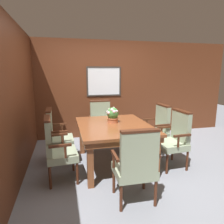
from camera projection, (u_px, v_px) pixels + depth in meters
The scene contains 11 objects.
ground_plane at pixel (120, 167), 3.58m from camera, with size 14.00×14.00×0.00m, color gray.
wall_back at pixel (100, 90), 5.12m from camera, with size 7.20×0.08×2.45m.
wall_left at pixel (15, 103), 2.95m from camera, with size 0.06×7.20×2.45m.
dining_table at pixel (114, 130), 3.57m from camera, with size 1.25×1.51×0.75m.
chair_right_near at pixel (175, 137), 3.52m from camera, with size 0.48×0.58×1.02m.
chair_left_far at pixel (56, 134), 3.69m from camera, with size 0.47×0.57×1.02m.
chair_head_near at pixel (136, 164), 2.49m from camera, with size 0.57×0.47×1.02m.
chair_right_far at pixel (158, 127), 4.14m from camera, with size 0.47×0.57×1.02m.
chair_head_far at pixel (101, 121), 4.67m from camera, with size 0.56×0.46×1.02m.
chair_left_near at pixel (56, 147), 3.04m from camera, with size 0.49×0.58×1.02m.
potted_plant at pixel (113, 115), 3.67m from camera, with size 0.23×0.23×0.29m.
Camera 1 is at (-0.93, -3.18, 1.67)m, focal length 32.00 mm.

